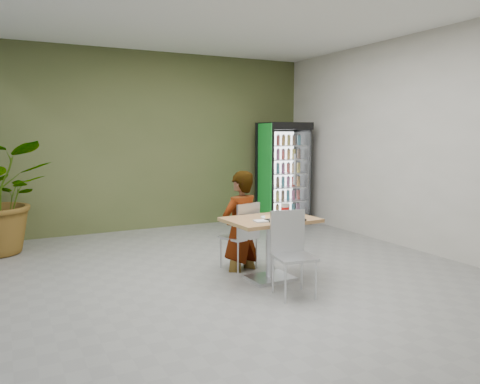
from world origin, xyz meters
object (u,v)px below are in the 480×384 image
seated_woman (240,232)px  beverage_fridge (284,173)px  dining_table (270,236)px  chair_near (291,246)px  soda_cup (285,210)px  cafeteria_tray (285,220)px  chair_far (243,231)px

seated_woman → beverage_fridge: 3.31m
dining_table → chair_near: chair_near is taller
soda_cup → seated_woman: bearing=119.1°
soda_cup → cafeteria_tray: soda_cup is taller
soda_cup → chair_far: bearing=118.6°
cafeteria_tray → soda_cup: bearing=59.1°
chair_far → beverage_fridge: beverage_fridge is taller
seated_woman → soda_cup: seated_woman is taller
chair_near → soda_cup: bearing=73.4°
dining_table → chair_far: size_ratio=1.23×
beverage_fridge → soda_cup: bearing=-114.2°
cafeteria_tray → seated_woman: bearing=102.3°
chair_far → chair_near: 1.05m
chair_far → cafeteria_tray: bearing=84.2°
dining_table → chair_near: 0.52m
soda_cup → cafeteria_tray: 0.28m
seated_woman → beverage_fridge: (2.19, 2.43, 0.49)m
chair_near → seated_woman: 1.08m
chair_far → soda_cup: (0.29, -0.53, 0.32)m
chair_far → soda_cup: 0.68m
soda_cup → beverage_fridge: size_ratio=0.09×
seated_woman → beverage_fridge: bearing=-148.9°
chair_near → cafeteria_tray: size_ratio=2.31×
chair_far → chair_near: (0.04, -1.04, 0.02)m
chair_far → beverage_fridge: bearing=-148.1°
dining_table → soda_cup: (0.20, -0.00, 0.29)m
dining_table → seated_woman: (-0.12, 0.56, -0.05)m
chair_near → beverage_fridge: beverage_fridge is taller
seated_woman → chair_far: bearing=108.3°
chair_far → seated_woman: bearing=-71.7°
dining_table → seated_woman: 0.58m
chair_far → chair_near: size_ratio=0.96×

